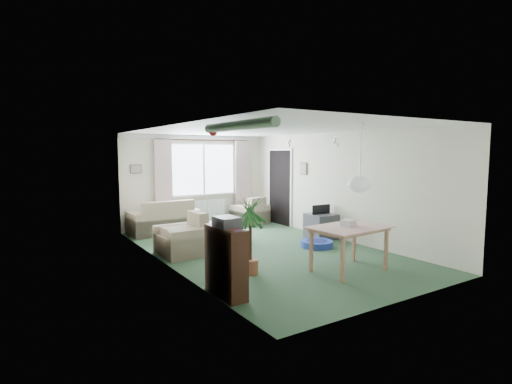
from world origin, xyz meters
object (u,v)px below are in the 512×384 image
coffee_table (222,231)px  bookshelf (226,262)px  tv_cube (321,226)px  armchair_corner (250,210)px  houseplant (250,235)px  armchair_left (183,234)px  pet_bed (317,244)px  sofa (163,216)px  dining_table (349,249)px

coffee_table → bookshelf: bookshelf is taller
coffee_table → tv_cube: size_ratio=1.47×
armchair_corner → houseplant: (-2.38, -3.89, 0.27)m
armchair_corner → armchair_left: size_ratio=0.93×
armchair_corner → coffee_table: 2.19m
armchair_corner → pet_bed: (-0.26, -3.08, -0.31)m
armchair_corner → tv_cube: armchair_corner is taller
bookshelf → pet_bed: bookshelf is taller
coffee_table → houseplant: size_ratio=0.72×
sofa → houseplant: size_ratio=1.27×
tv_cube → armchair_left: bearing=177.9°
sofa → armchair_left: 2.23m
armchair_corner → armchair_left: (-2.84, -2.17, 0.03)m
armchair_left → coffee_table: (1.22, 0.71, -0.19)m
houseplant → tv_cube: (2.74, 1.39, -0.36)m
houseplant → tv_cube: 3.10m
armchair_corner → dining_table: 4.72m
armchair_corner → dining_table: size_ratio=0.72×
bookshelf → dining_table: 2.25m
armchair_left → houseplant: houseplant is taller
armchair_left → pet_bed: armchair_left is taller
armchair_corner → houseplant: houseplant is taller
dining_table → tv_cube: dining_table is taller
coffee_table → tv_cube: tv_cube is taller
armchair_corner → pet_bed: size_ratio=1.26×
houseplant → bookshelf: bearing=-140.7°
armchair_left → pet_bed: (2.58, -0.91, -0.33)m
sofa → bookshelf: (-0.74, -4.57, 0.07)m
coffee_table → pet_bed: coffee_table is taller
coffee_table → tv_cube: (1.98, -1.04, 0.08)m
armchair_corner → pet_bed: armchair_corner is taller
houseplant → pet_bed: size_ratio=1.93×
sofa → houseplant: bearing=88.9°
bookshelf → houseplant: houseplant is taller
pet_bed → dining_table: bearing=-113.3°
dining_table → tv_cube: size_ratio=1.87×
sofa → tv_cube: bearing=136.1°
bookshelf → houseplant: size_ratio=0.75×
houseplant → dining_table: (1.45, -0.74, -0.27)m
houseplant → dining_table: houseplant is taller
sofa → armchair_corner: 2.44m
sofa → armchair_corner: bearing=177.5°
armchair_corner → bookshelf: bookshelf is taller
sofa → dining_table: (1.51, -4.66, -0.04)m
armchair_corner → houseplant: size_ratio=0.65×
bookshelf → pet_bed: 3.30m
armchair_left → dining_table: 3.12m
dining_table → pet_bed: dining_table is taller
sofa → armchair_left: (-0.40, -2.19, -0.01)m
dining_table → tv_cube: (1.29, 2.13, -0.08)m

